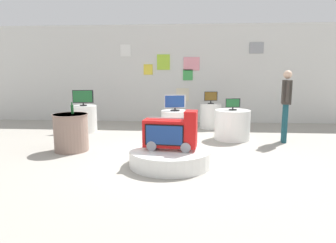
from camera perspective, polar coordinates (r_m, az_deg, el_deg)
ground_plane at (r=6.03m, az=-0.79°, el=-6.93°), size 30.00×30.00×0.00m
back_wall_display at (r=10.22m, az=1.42°, el=9.09°), size 12.83×0.13×3.27m
main_display_pedestal at (r=5.52m, az=0.42°, el=-6.86°), size 1.51×1.51×0.30m
novelty_firetruck_tv at (r=5.40m, az=0.61°, el=-2.35°), size 1.00×0.48×0.72m
display_pedestal_left_rear at (r=7.45m, az=1.33°, el=-0.78°), size 0.69×0.69×0.75m
tv_on_left_rear at (r=7.37m, az=1.34°, el=3.65°), size 0.52×0.24×0.39m
display_pedestal_center_rear at (r=8.90m, az=-15.83°, el=0.54°), size 0.73×0.73×0.75m
tv_on_center_rear at (r=8.82m, az=-16.03°, el=4.52°), size 0.58×0.20×0.45m
display_pedestal_right_rear at (r=9.20m, az=8.15°, el=1.09°), size 0.65×0.65×0.75m
tv_on_right_rear at (r=9.14m, az=8.23°, el=4.66°), size 0.40×0.18×0.36m
display_pedestal_far_right at (r=7.74m, az=12.22°, el=-0.61°), size 0.89×0.89×0.75m
tv_on_far_right at (r=7.67m, az=12.35°, el=3.28°), size 0.38×0.21×0.30m
side_table_round at (r=6.79m, az=-18.12°, el=-1.95°), size 0.75×0.75×0.81m
bottle_on_side_table at (r=6.79m, az=-17.93°, el=2.32°), size 0.06×0.06×0.25m
shopper_browsing_near_truck at (r=7.72m, az=21.73°, el=3.79°), size 0.28×0.55×1.74m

